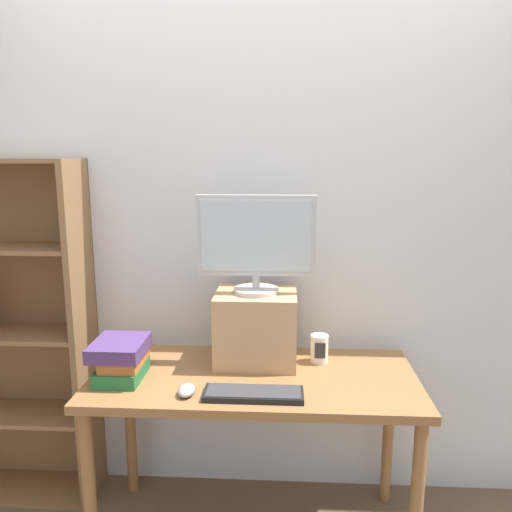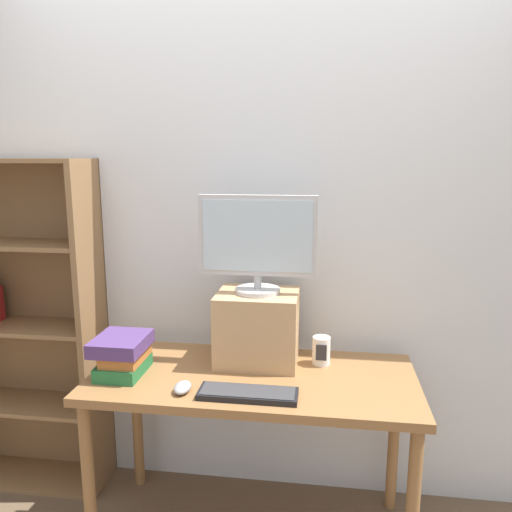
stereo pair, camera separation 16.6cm
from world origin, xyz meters
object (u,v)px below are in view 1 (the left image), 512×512
at_px(riser_box, 257,327).
at_px(desk_speaker, 319,349).
at_px(desk, 254,395).
at_px(bookshelf_unit, 1,329).
at_px(keyboard, 253,394).
at_px(book_stack, 121,359).
at_px(computer_mouse, 187,390).
at_px(computer_monitor, 257,242).

height_order(riser_box, desk_speaker, riser_box).
bearing_deg(desk, riser_box, 88.09).
relative_size(bookshelf_unit, desk_speaker, 13.23).
bearing_deg(keyboard, book_stack, 166.52).
relative_size(keyboard, desk_speaker, 3.05).
distance_m(bookshelf_unit, desk_speaker, 1.51).
distance_m(desk, computer_mouse, 0.33).
bearing_deg(book_stack, riser_box, 21.01).
xyz_separation_m(bookshelf_unit, computer_mouse, (0.98, -0.45, -0.06)).
distance_m(keyboard, computer_mouse, 0.26).
height_order(bookshelf_unit, computer_monitor, bookshelf_unit).
bearing_deg(keyboard, desk_speaker, 51.98).
bearing_deg(book_stack, keyboard, -13.48).
bearing_deg(riser_box, desk_speaker, 1.22).
relative_size(computer_monitor, computer_mouse, 4.84).
xyz_separation_m(computer_mouse, desk_speaker, (0.52, 0.34, 0.04)).
bearing_deg(desk_speaker, bookshelf_unit, 176.03).
xyz_separation_m(computer_monitor, keyboard, (0.00, -0.34, -0.53)).
height_order(computer_mouse, book_stack, book_stack).
height_order(riser_box, book_stack, riser_box).
xyz_separation_m(computer_monitor, computer_mouse, (-0.25, -0.33, -0.52)).
xyz_separation_m(desk, desk_speaker, (0.28, 0.15, 0.15)).
distance_m(desk, book_stack, 0.57).
xyz_separation_m(desk, bookshelf_unit, (-1.22, 0.25, 0.17)).
height_order(keyboard, desk_speaker, desk_speaker).
distance_m(computer_monitor, keyboard, 0.62).
bearing_deg(desk, computer_mouse, -142.03).
distance_m(riser_box, desk_speaker, 0.29).
bearing_deg(computer_mouse, riser_box, 53.22).
bearing_deg(desk_speaker, computer_monitor, -178.48).
xyz_separation_m(desk, riser_box, (0.00, 0.14, 0.25)).
height_order(computer_mouse, desk_speaker, desk_speaker).
bearing_deg(riser_box, bookshelf_unit, 174.87).
distance_m(keyboard, desk_speaker, 0.44).
distance_m(bookshelf_unit, computer_monitor, 1.31).
bearing_deg(computer_mouse, desk_speaker, 33.01).
relative_size(desk, computer_mouse, 12.94).
distance_m(bookshelf_unit, computer_mouse, 1.08).
relative_size(book_stack, desk_speaker, 1.95).
distance_m(book_stack, desk_speaker, 0.84).
xyz_separation_m(riser_box, computer_mouse, (-0.25, -0.33, -0.14)).
height_order(book_stack, desk_speaker, book_stack).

